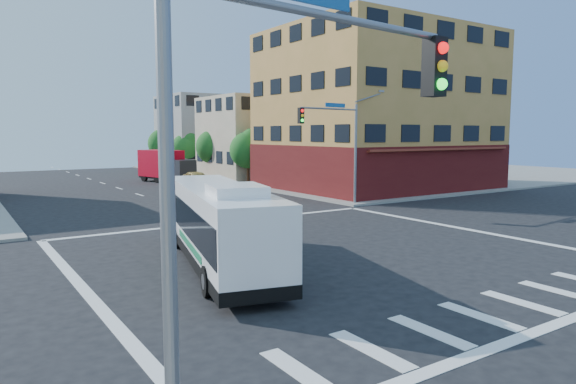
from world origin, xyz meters
TOP-DOWN VIEW (x-y plane):
  - ground at (0.00, 0.00)m, footprint 120.00×120.00m
  - sidewalk_ne at (35.00, 35.00)m, footprint 50.00×50.00m
  - corner_building_ne at (19.99, 18.48)m, footprint 18.10×15.44m
  - building_east_near at (16.98, 33.98)m, footprint 12.06×10.06m
  - building_east_far at (16.98, 47.98)m, footprint 12.06×10.06m
  - signal_mast_ne at (9.08, 10.62)m, footprint 7.91×1.13m
  - signal_mast_sw at (-9.08, -10.64)m, footprint 7.91×1.01m
  - street_tree_a at (11.90, 27.92)m, footprint 3.60×3.60m
  - street_tree_b at (11.90, 35.92)m, footprint 3.80×3.80m
  - street_tree_c at (11.90, 43.92)m, footprint 3.40×3.40m
  - street_tree_d at (11.90, 51.92)m, footprint 4.00×4.00m
  - transit_bus at (-4.53, 0.83)m, footprint 5.09×11.51m
  - box_truck at (5.74, 34.33)m, footprint 4.03×7.59m
  - parked_car at (5.98, 27.14)m, footprint 2.35×4.81m

SIDE VIEW (x-z plane):
  - ground at x=0.00m, z-range 0.00..0.00m
  - sidewalk_ne at x=35.00m, z-range 0.00..0.15m
  - parked_car at x=5.98m, z-range 0.00..1.58m
  - box_truck at x=5.74m, z-range -0.05..3.23m
  - transit_bus at x=-4.53m, z-range -0.04..3.30m
  - street_tree_c at x=11.90m, z-range 0.82..6.11m
  - street_tree_a at x=11.90m, z-range 0.83..6.35m
  - street_tree_b at x=11.90m, z-range 0.85..6.65m
  - street_tree_d at x=11.90m, z-range 0.87..6.90m
  - building_east_near at x=16.98m, z-range 0.01..9.01m
  - signal_mast_ne at x=9.08m, z-range 0.95..9.02m
  - signal_mast_sw at x=-9.08m, z-range 0.95..9.02m
  - building_east_far at x=16.98m, z-range 0.01..10.01m
  - corner_building_ne at x=19.99m, z-range -1.11..12.89m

